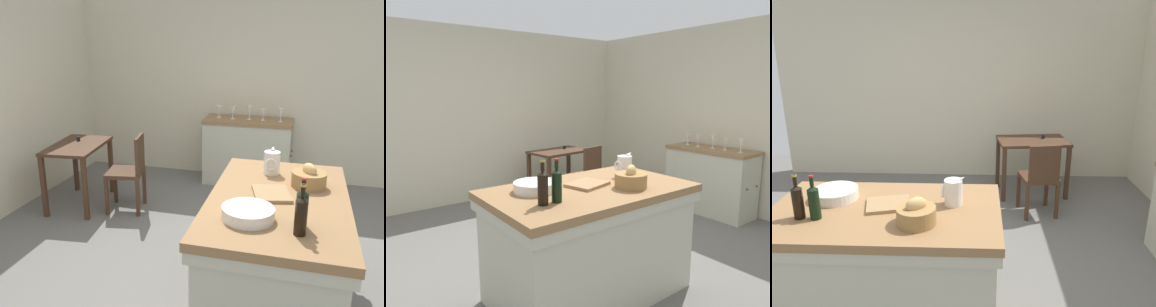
% 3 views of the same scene
% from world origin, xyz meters
% --- Properties ---
extents(ground_plane, '(6.76, 6.76, 0.00)m').
position_xyz_m(ground_plane, '(0.00, 0.00, 0.00)').
color(ground_plane, '#66635E').
extents(wall_back, '(5.32, 0.12, 2.60)m').
position_xyz_m(wall_back, '(0.00, 2.60, 1.30)').
color(wall_back, beige).
rests_on(wall_back, ground).
extents(wall_right, '(0.12, 5.20, 2.60)m').
position_xyz_m(wall_right, '(2.60, 0.00, 1.30)').
color(wall_right, beige).
rests_on(wall_right, ground).
extents(island_table, '(1.62, 0.96, 0.92)m').
position_xyz_m(island_table, '(-0.37, -0.54, 0.49)').
color(island_table, olive).
rests_on(island_table, ground).
extents(side_cabinet, '(0.52, 1.20, 0.90)m').
position_xyz_m(side_cabinet, '(2.26, 0.05, 0.45)').
color(side_cabinet, olive).
rests_on(side_cabinet, ground).
extents(writing_desk, '(0.96, 0.66, 0.81)m').
position_xyz_m(writing_desk, '(0.99, 1.89, 0.63)').
color(writing_desk, '#472D1E').
rests_on(writing_desk, ground).
extents(wooden_chair, '(0.47, 0.47, 0.90)m').
position_xyz_m(wooden_chair, '(1.00, 1.23, 0.49)').
color(wooden_chair, '#472D1E').
rests_on(wooden_chair, ground).
extents(pitcher, '(0.17, 0.13, 0.23)m').
position_xyz_m(pitcher, '(0.10, -0.45, 1.02)').
color(pitcher, silver).
rests_on(pitcher, island_table).
extents(wash_bowl, '(0.33, 0.33, 0.08)m').
position_xyz_m(wash_bowl, '(-0.78, -0.38, 0.96)').
color(wash_bowl, silver).
rests_on(wash_bowl, island_table).
extents(bread_basket, '(0.26, 0.26, 0.18)m').
position_xyz_m(bread_basket, '(-0.12, -0.74, 0.98)').
color(bread_basket, olive).
rests_on(bread_basket, island_table).
extents(cutting_board, '(0.36, 0.32, 0.02)m').
position_xyz_m(cutting_board, '(-0.36, -0.49, 0.93)').
color(cutting_board, '#99754C').
rests_on(cutting_board, island_table).
extents(wine_bottle_dark, '(0.07, 0.07, 0.30)m').
position_xyz_m(wine_bottle_dark, '(-0.79, -0.70, 1.04)').
color(wine_bottle_dark, black).
rests_on(wine_bottle_dark, island_table).
extents(wine_bottle_amber, '(0.07, 0.07, 0.31)m').
position_xyz_m(wine_bottle_amber, '(-0.90, -0.70, 1.04)').
color(wine_bottle_amber, black).
rests_on(wine_bottle_amber, island_table).
extents(wine_glass_far_left, '(0.07, 0.07, 0.18)m').
position_xyz_m(wine_glass_far_left, '(2.23, -0.38, 1.02)').
color(wine_glass_far_left, white).
rests_on(wine_glass_far_left, side_cabinet).
extents(wine_glass_left, '(0.07, 0.07, 0.15)m').
position_xyz_m(wine_glass_left, '(2.25, -0.15, 1.01)').
color(wine_glass_left, white).
rests_on(wine_glass_left, side_cabinet).
extents(wine_glass_middle, '(0.07, 0.07, 0.19)m').
position_xyz_m(wine_glass_middle, '(2.25, 0.03, 1.03)').
color(wine_glass_middle, white).
rests_on(wine_glass_middle, side_cabinet).
extents(wine_glass_right, '(0.07, 0.07, 0.17)m').
position_xyz_m(wine_glass_right, '(2.24, 0.26, 1.01)').
color(wine_glass_right, white).
rests_on(wine_glass_right, side_cabinet).
extents(wine_glass_far_right, '(0.07, 0.07, 0.17)m').
position_xyz_m(wine_glass_far_right, '(2.27, 0.45, 1.01)').
color(wine_glass_far_right, white).
rests_on(wine_glass_far_right, side_cabinet).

